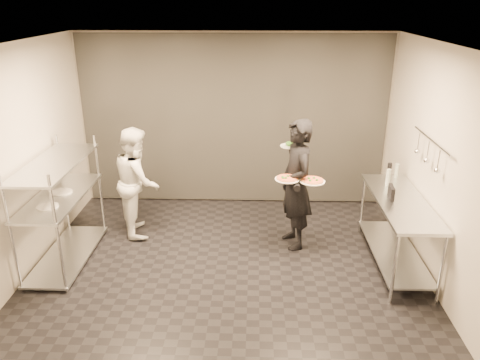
{
  "coord_description": "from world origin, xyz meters",
  "views": [
    {
      "loc": [
        0.34,
        -5.4,
        3.29
      ],
      "look_at": [
        0.16,
        0.15,
        1.1
      ],
      "focal_mm": 35.0,
      "sensor_mm": 36.0,
      "label": 1
    }
  ],
  "objects_px": {
    "pizza_plate_far": "(312,180)",
    "bottle_dark": "(389,170)",
    "bottle_green": "(388,177)",
    "salad_plate": "(290,145)",
    "pos_monitor": "(391,192)",
    "prep_counter": "(398,221)",
    "pass_rack": "(60,206)",
    "chef": "(137,181)",
    "waiter": "(296,185)",
    "pizza_plate_near": "(287,178)",
    "bottle_clear": "(397,170)"
  },
  "relations": [
    {
      "from": "chef",
      "to": "pizza_plate_far",
      "type": "xyz_separation_m",
      "value": [
        2.44,
        -0.56,
        0.26
      ]
    },
    {
      "from": "chef",
      "to": "pos_monitor",
      "type": "distance_m",
      "value": 3.5
    },
    {
      "from": "chef",
      "to": "pass_rack",
      "type": "bearing_deg",
      "value": 120.61
    },
    {
      "from": "pass_rack",
      "to": "pizza_plate_near",
      "type": "bearing_deg",
      "value": 5.71
    },
    {
      "from": "pass_rack",
      "to": "bottle_clear",
      "type": "relative_size",
      "value": 8.27
    },
    {
      "from": "pass_rack",
      "to": "chef",
      "type": "height_order",
      "value": "chef"
    },
    {
      "from": "waiter",
      "to": "salad_plate",
      "type": "distance_m",
      "value": 0.57
    },
    {
      "from": "salad_plate",
      "to": "pos_monitor",
      "type": "relative_size",
      "value": 1.16
    },
    {
      "from": "waiter",
      "to": "pass_rack",
      "type": "bearing_deg",
      "value": -96.86
    },
    {
      "from": "chef",
      "to": "waiter",
      "type": "bearing_deg",
      "value": -113.36
    },
    {
      "from": "pizza_plate_far",
      "to": "bottle_dark",
      "type": "relative_size",
      "value": 1.62
    },
    {
      "from": "salad_plate",
      "to": "prep_counter",
      "type": "bearing_deg",
      "value": -30.12
    },
    {
      "from": "pos_monitor",
      "to": "bottle_clear",
      "type": "xyz_separation_m",
      "value": [
        0.28,
        0.76,
        0.02
      ]
    },
    {
      "from": "chef",
      "to": "salad_plate",
      "type": "relative_size",
      "value": 6.13
    },
    {
      "from": "prep_counter",
      "to": "bottle_green",
      "type": "xyz_separation_m",
      "value": [
        -0.04,
        0.49,
        0.41
      ]
    },
    {
      "from": "waiter",
      "to": "salad_plate",
      "type": "xyz_separation_m",
      "value": [
        -0.08,
        0.29,
        0.48
      ]
    },
    {
      "from": "bottle_green",
      "to": "bottle_clear",
      "type": "distance_m",
      "value": 0.37
    },
    {
      "from": "pass_rack",
      "to": "bottle_dark",
      "type": "distance_m",
      "value": 4.46
    },
    {
      "from": "prep_counter",
      "to": "pizza_plate_far",
      "type": "relative_size",
      "value": 5.47
    },
    {
      "from": "waiter",
      "to": "bottle_dark",
      "type": "xyz_separation_m",
      "value": [
        1.32,
        0.31,
        0.12
      ]
    },
    {
      "from": "prep_counter",
      "to": "bottle_dark",
      "type": "bearing_deg",
      "value": 86.3
    },
    {
      "from": "salad_plate",
      "to": "bottle_clear",
      "type": "relative_size",
      "value": 1.34
    },
    {
      "from": "pizza_plate_near",
      "to": "pos_monitor",
      "type": "bearing_deg",
      "value": -10.87
    },
    {
      "from": "prep_counter",
      "to": "pizza_plate_far",
      "type": "height_order",
      "value": "pizza_plate_far"
    },
    {
      "from": "pos_monitor",
      "to": "pizza_plate_far",
      "type": "bearing_deg",
      "value": 172.44
    },
    {
      "from": "waiter",
      "to": "pizza_plate_far",
      "type": "height_order",
      "value": "waiter"
    },
    {
      "from": "waiter",
      "to": "pos_monitor",
      "type": "distance_m",
      "value": 1.24
    },
    {
      "from": "pass_rack",
      "to": "bottle_clear",
      "type": "bearing_deg",
      "value": 10.15
    },
    {
      "from": "pos_monitor",
      "to": "bottle_dark",
      "type": "xyz_separation_m",
      "value": [
        0.17,
        0.76,
        0.02
      ]
    },
    {
      "from": "pass_rack",
      "to": "chef",
      "type": "distance_m",
      "value": 1.15
    },
    {
      "from": "pizza_plate_far",
      "to": "bottle_clear",
      "type": "relative_size",
      "value": 1.7
    },
    {
      "from": "prep_counter",
      "to": "pos_monitor",
      "type": "bearing_deg",
      "value": 160.3
    },
    {
      "from": "prep_counter",
      "to": "pizza_plate_near",
      "type": "xyz_separation_m",
      "value": [
        -1.41,
        0.29,
        0.45
      ]
    },
    {
      "from": "salad_plate",
      "to": "chef",
      "type": "bearing_deg",
      "value": 179.04
    },
    {
      "from": "pass_rack",
      "to": "bottle_clear",
      "type": "height_order",
      "value": "pass_rack"
    },
    {
      "from": "pizza_plate_far",
      "to": "salad_plate",
      "type": "relative_size",
      "value": 1.27
    },
    {
      "from": "prep_counter",
      "to": "salad_plate",
      "type": "height_order",
      "value": "salad_plate"
    },
    {
      "from": "pizza_plate_far",
      "to": "prep_counter",
      "type": "bearing_deg",
      "value": -13.52
    },
    {
      "from": "bottle_green",
      "to": "pizza_plate_far",
      "type": "bearing_deg",
      "value": -167.32
    },
    {
      "from": "bottle_dark",
      "to": "waiter",
      "type": "bearing_deg",
      "value": -166.88
    },
    {
      "from": "pos_monitor",
      "to": "prep_counter",
      "type": "bearing_deg",
      "value": -14.53
    },
    {
      "from": "pass_rack",
      "to": "salad_plate",
      "type": "bearing_deg",
      "value": 14.82
    },
    {
      "from": "pass_rack",
      "to": "salad_plate",
      "type": "relative_size",
      "value": 6.15
    },
    {
      "from": "prep_counter",
      "to": "pizza_plate_near",
      "type": "relative_size",
      "value": 5.53
    },
    {
      "from": "pizza_plate_far",
      "to": "salad_plate",
      "type": "bearing_deg",
      "value": 117.24
    },
    {
      "from": "pizza_plate_far",
      "to": "bottle_clear",
      "type": "distance_m",
      "value": 1.35
    },
    {
      "from": "bottle_clear",
      "to": "bottle_dark",
      "type": "bearing_deg",
      "value": 180.0
    },
    {
      "from": "pass_rack",
      "to": "bottle_clear",
      "type": "distance_m",
      "value": 4.56
    },
    {
      "from": "pass_rack",
      "to": "salad_plate",
      "type": "distance_m",
      "value": 3.14
    },
    {
      "from": "chef",
      "to": "pizza_plate_near",
      "type": "bearing_deg",
      "value": -119.13
    }
  ]
}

